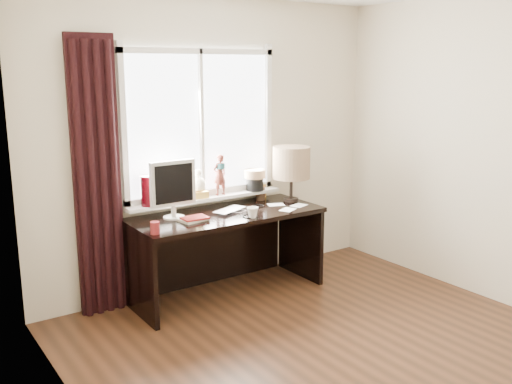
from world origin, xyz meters
TOP-DOWN VIEW (x-y plane):
  - floor at (0.00, 0.00)m, footprint 3.50×4.00m
  - wall_back at (0.00, 2.00)m, footprint 3.50×0.00m
  - wall_left at (-1.75, 0.00)m, footprint 0.00×4.00m
  - laptop at (-0.06, 1.64)m, footprint 0.39×0.32m
  - mug at (-0.00, 1.37)m, footprint 0.13×0.13m
  - red_cup at (-0.88, 1.40)m, footprint 0.07×0.07m
  - window at (-0.14, 1.95)m, footprint 1.52×0.23m
  - curtain at (-1.13, 1.91)m, footprint 0.38×0.09m
  - desk at (-0.10, 1.73)m, footprint 1.70×0.70m
  - monitor at (-0.56, 1.73)m, footprint 0.40×0.18m
  - notebook_stack at (-0.46, 1.56)m, footprint 0.24×0.19m
  - brush_holder at (0.43, 1.87)m, footprint 0.09×0.09m
  - icon_frame at (0.49, 1.93)m, footprint 0.10×0.04m
  - table_lamp at (0.64, 1.66)m, footprint 0.35×0.35m
  - loose_papers at (0.47, 1.51)m, footprint 0.36×0.37m
  - desk_cables at (0.06, 1.55)m, footprint 0.50×0.41m

SIDE VIEW (x-z plane):
  - floor at x=0.00m, z-range 0.00..0.00m
  - desk at x=-0.10m, z-range 0.13..0.88m
  - loose_papers at x=0.47m, z-range 0.75..0.75m
  - desk_cables at x=0.06m, z-range 0.75..0.76m
  - laptop at x=-0.06m, z-range 0.75..0.78m
  - notebook_stack at x=-0.46m, z-range 0.75..0.78m
  - red_cup at x=-0.88m, z-range 0.75..0.84m
  - mug at x=0.00m, z-range 0.75..0.85m
  - brush_holder at x=0.43m, z-range 0.69..0.94m
  - icon_frame at x=0.49m, z-range 0.75..0.88m
  - monitor at x=-0.56m, z-range 0.78..1.27m
  - table_lamp at x=0.64m, z-range 0.85..1.37m
  - curtain at x=-1.13m, z-range -0.01..2.24m
  - wall_back at x=0.00m, z-range 0.00..2.60m
  - wall_left at x=-1.75m, z-range 0.00..2.60m
  - window at x=-0.14m, z-range 0.61..2.01m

